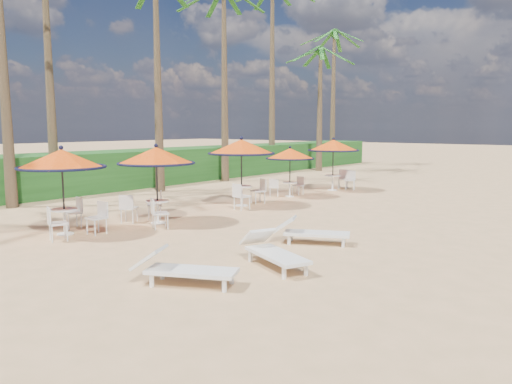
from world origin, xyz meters
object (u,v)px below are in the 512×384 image
(lounger_far, at_px, (309,231))
(station_3, at_px, (290,158))
(station_0, at_px, (64,170))
(station_1, at_px, (155,165))
(station_4, at_px, (335,150))
(lounger_near, at_px, (181,268))
(station_2, at_px, (242,153))
(lounger_mid, at_px, (272,250))

(lounger_far, bearing_deg, station_3, 101.55)
(station_0, distance_m, station_1, 2.71)
(station_3, height_order, lounger_far, station_3)
(station_1, relative_size, station_4, 1.00)
(station_3, distance_m, lounger_far, 8.81)
(station_0, xyz_separation_m, station_3, (0.43, 10.15, -0.16))
(station_1, distance_m, lounger_far, 5.45)
(lounger_near, bearing_deg, station_0, 142.92)
(station_4, bearing_deg, station_0, -93.64)
(station_0, bearing_deg, lounger_near, -10.04)
(lounger_near, distance_m, lounger_far, 4.39)
(station_2, distance_m, station_3, 3.24)
(station_0, height_order, lounger_near, station_0)
(station_2, xyz_separation_m, lounger_near, (5.30, -7.97, -1.67))
(lounger_far, bearing_deg, station_2, 119.01)
(lounger_mid, distance_m, lounger_far, 2.32)
(station_1, height_order, station_2, station_2)
(station_2, distance_m, station_4, 6.31)
(station_1, bearing_deg, lounger_near, -35.36)
(station_2, distance_m, lounger_near, 9.72)
(station_3, distance_m, lounger_near, 12.49)
(lounger_near, bearing_deg, lounger_mid, 48.50)
(station_1, distance_m, lounger_mid, 6.09)
(station_1, bearing_deg, station_4, 89.12)
(station_0, bearing_deg, station_1, 75.49)
(station_1, relative_size, station_2, 0.94)
(lounger_mid, relative_size, lounger_far, 1.08)
(station_4, relative_size, lounger_mid, 1.16)
(station_3, xyz_separation_m, station_4, (0.41, 3.09, 0.25))
(station_0, xyz_separation_m, lounger_far, (5.87, 3.35, -1.50))
(station_1, relative_size, lounger_near, 1.20)
(station_2, xyz_separation_m, station_4, (0.31, 6.30, -0.11))
(station_2, bearing_deg, station_3, 91.84)
(station_3, height_order, lounger_mid, station_3)
(station_2, xyz_separation_m, station_3, (-0.10, 3.21, -0.35))
(lounger_near, bearing_deg, station_4, 82.25)
(station_0, xyz_separation_m, lounger_near, (5.84, -1.03, -1.49))
(station_3, bearing_deg, lounger_mid, -56.66)
(lounger_near, distance_m, lounger_mid, 2.20)
(station_2, height_order, lounger_near, station_2)
(station_4, distance_m, lounger_near, 15.20)
(station_1, xyz_separation_m, lounger_near, (5.16, -3.66, -1.48))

